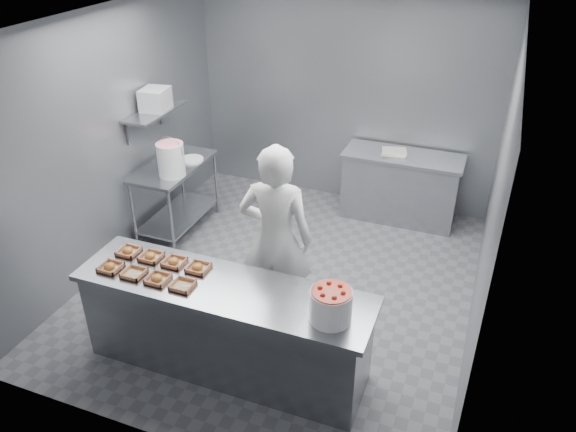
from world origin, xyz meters
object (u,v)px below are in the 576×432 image
object	(u,v)px
tray_1	(134,273)
strawberry_tub	(331,304)
tray_3	(183,285)
tray_4	(128,251)
worker	(276,239)
glaze_bucket	(171,159)
tray_0	(110,267)
tray_2	(158,279)
prep_table	(176,188)
back_counter	(400,187)
tray_5	(151,256)
tray_6	(174,262)
appliance	(155,99)
service_counter	(225,327)
tray_7	(198,267)

from	to	relation	value
tray_1	strawberry_tub	world-z (taller)	strawberry_tub
tray_3	tray_4	distance (m)	0.77
worker	glaze_bucket	size ratio (longest dim) A/B	3.97
tray_0	tray_2	bearing A→B (deg)	0.00
prep_table	tray_0	xyz separation A→B (m)	(0.63, -2.08, 0.33)
prep_table	back_counter	xyz separation A→B (m)	(2.55, 1.30, -0.14)
tray_5	tray_6	bearing A→B (deg)	0.00
tray_3	appliance	xyz separation A→B (m)	(-1.52, 2.12, 0.77)
service_counter	tray_6	xyz separation A→B (m)	(-0.54, 0.13, 0.47)
worker	tray_5	bearing A→B (deg)	25.29
prep_table	tray_3	xyz separation A→B (m)	(1.35, -2.08, 0.33)
prep_table	appliance	size ratio (longest dim) A/B	3.63
service_counter	glaze_bucket	xyz separation A→B (m)	(-1.51, 1.71, 0.65)
tray_0	glaze_bucket	bearing A→B (deg)	104.81
back_counter	strawberry_tub	world-z (taller)	strawberry_tub
prep_table	tray_5	world-z (taller)	tray_5
tray_7	glaze_bucket	world-z (taller)	glaze_bucket
tray_0	tray_3	size ratio (longest dim) A/B	1.00
tray_5	tray_6	distance (m)	0.24
prep_table	tray_4	xyz separation A→B (m)	(0.63, -1.82, 0.33)
worker	tray_2	bearing A→B (deg)	43.27
service_counter	tray_3	distance (m)	0.57
tray_1	glaze_bucket	world-z (taller)	glaze_bucket
strawberry_tub	tray_4	bearing A→B (deg)	173.89
service_counter	tray_3	world-z (taller)	tray_3
tray_2	tray_7	world-z (taller)	same
tray_1	tray_2	size ratio (longest dim) A/B	1.00
strawberry_tub	appliance	size ratio (longest dim) A/B	0.99
tray_3	tray_4	size ratio (longest dim) A/B	1.00
service_counter	tray_6	size ratio (longest dim) A/B	13.88
service_counter	prep_table	world-z (taller)	same
back_counter	glaze_bucket	distance (m)	2.94
tray_7	strawberry_tub	xyz separation A→B (m)	(1.27, -0.21, 0.12)
back_counter	tray_6	xyz separation A→B (m)	(-1.44, -3.12, 0.47)
service_counter	prep_table	bearing A→B (deg)	130.24
tray_1	tray_5	world-z (taller)	tray_5
service_counter	tray_4	size ratio (longest dim) A/B	13.88
worker	strawberry_tub	size ratio (longest dim) A/B	5.79
tray_3	tray_6	world-z (taller)	tray_6
strawberry_tub	tray_3	bearing A→B (deg)	-177.55
worker	appliance	bearing A→B (deg)	-39.62
tray_5	glaze_bucket	world-z (taller)	glaze_bucket
tray_0	glaze_bucket	distance (m)	1.91
tray_1	tray_5	distance (m)	0.27
back_counter	service_counter	bearing A→B (deg)	-105.48
tray_2	tray_1	bearing A→B (deg)	180.00
tray_1	tray_3	size ratio (longest dim) A/B	1.00
back_counter	tray_0	size ratio (longest dim) A/B	8.01
worker	tray_1	bearing A→B (deg)	35.16
prep_table	tray_0	bearing A→B (deg)	-73.28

